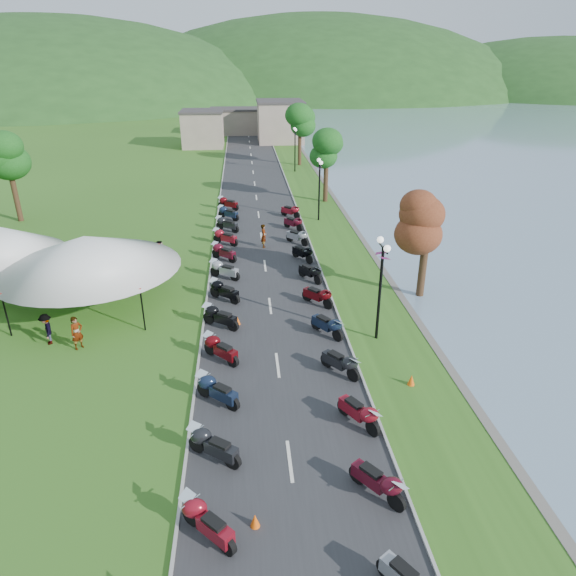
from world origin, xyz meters
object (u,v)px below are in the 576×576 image
object	(u,v)px
vendor_tent_main	(90,271)
pedestrian_a	(80,348)
pedestrian_b	(78,274)
pedestrian_c	(50,343)

from	to	relation	value
vendor_tent_main	pedestrian_a	size ratio (longest dim) A/B	3.94
pedestrian_a	pedestrian_b	size ratio (longest dim) A/B	0.99
pedestrian_a	pedestrian_c	size ratio (longest dim) A/B	1.06
vendor_tent_main	pedestrian_a	distance (m)	5.22
pedestrian_b	pedestrian_c	xyz separation A→B (m)	(1.12, -8.79, 0.00)
pedestrian_a	pedestrian_c	xyz separation A→B (m)	(-1.57, 0.58, 0.00)
pedestrian_a	pedestrian_b	world-z (taller)	pedestrian_b
pedestrian_b	pedestrian_c	size ratio (longest dim) A/B	1.07
vendor_tent_main	pedestrian_a	xyz separation A→B (m)	(0.45, -4.80, -2.00)
pedestrian_a	vendor_tent_main	bearing A→B (deg)	48.40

